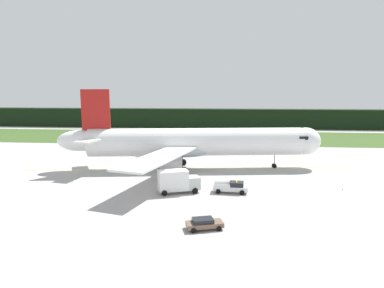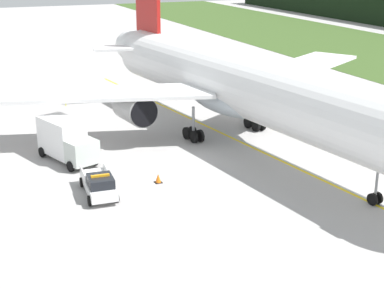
{
  "view_description": "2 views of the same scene",
  "coord_description": "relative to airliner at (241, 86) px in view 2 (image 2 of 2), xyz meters",
  "views": [
    {
      "loc": [
        2.91,
        -60.64,
        16.16
      ],
      "look_at": [
        -3.3,
        5.8,
        5.39
      ],
      "focal_mm": 31.43,
      "sensor_mm": 36.0,
      "label": 1
    },
    {
      "loc": [
        44.16,
        -17.55,
        17.42
      ],
      "look_at": [
        2.57,
        -0.4,
        2.45
      ],
      "focal_mm": 54.03,
      "sensor_mm": 36.0,
      "label": 2
    }
  ],
  "objects": [
    {
      "name": "ground",
      "position": [
        3.19,
        -6.98,
        -5.47
      ],
      "size": [
        320.0,
        320.0,
        0.0
      ],
      "primitive_type": "plane",
      "color": "#A5A2A0"
    },
    {
      "name": "taxiway_edge_light_west",
      "position": [
        -20.05,
        -13.0,
        -5.19
      ],
      "size": [
        0.12,
        0.12,
        0.51
      ],
      "color": "yellow",
      "rests_on": "ground"
    },
    {
      "name": "catering_truck",
      "position": [
        -1.03,
        -16.47,
        -3.58
      ],
      "size": [
        6.97,
        4.49,
        3.8
      ],
      "color": "#BBC4BC",
      "rests_on": "ground"
    },
    {
      "name": "apron_cone",
      "position": [
        6.91,
        -10.76,
        -5.11
      ],
      "size": [
        0.59,
        0.59,
        0.73
      ],
      "color": "black",
      "rests_on": "ground"
    },
    {
      "name": "airliner",
      "position": [
        0.0,
        0.0,
        0.0
      ],
      "size": [
        54.01,
        46.34,
        16.3
      ],
      "color": "white",
      "rests_on": "ground"
    },
    {
      "name": "taxiway_centerline_main",
      "position": [
        0.56,
        0.08,
        -5.47
      ],
      "size": [
        68.7,
        10.1,
        0.01
      ],
      "primitive_type": "cube",
      "rotation": [
        0.0,
        0.0,
        0.14
      ],
      "color": "yellow",
      "rests_on": "ground"
    },
    {
      "name": "ops_pickup_truck",
      "position": [
        7.59,
        -15.69,
        -4.57
      ],
      "size": [
        5.55,
        2.49,
        1.94
      ],
      "color": "silver",
      "rests_on": "ground"
    }
  ]
}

